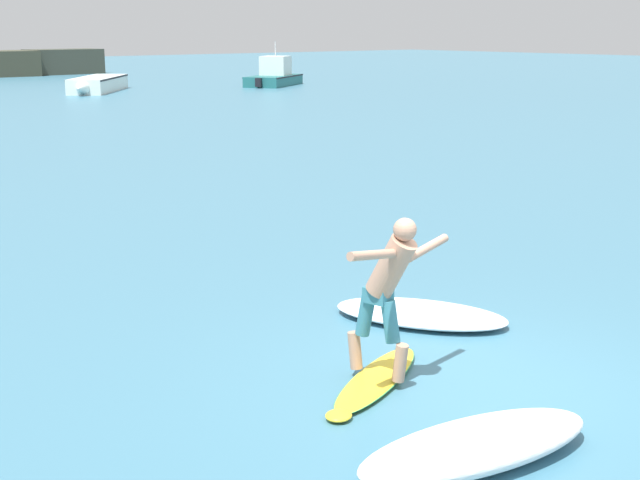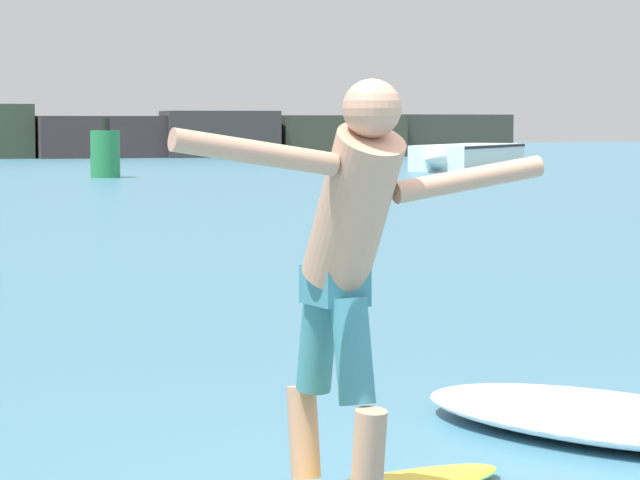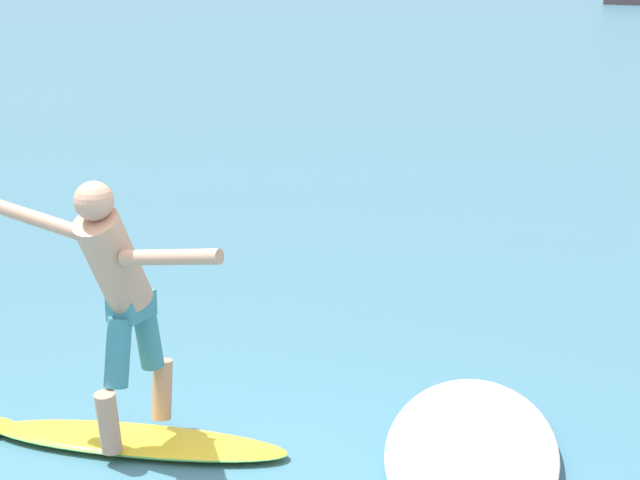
{
  "view_description": "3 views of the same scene",
  "coord_description": "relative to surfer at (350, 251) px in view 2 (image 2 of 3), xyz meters",
  "views": [
    {
      "loc": [
        -6.67,
        -5.65,
        3.59
      ],
      "look_at": [
        -0.35,
        2.02,
        1.21
      ],
      "focal_mm": 50.0,
      "sensor_mm": 36.0,
      "label": 1
    },
    {
      "loc": [
        -2.47,
        -5.28,
        1.62
      ],
      "look_at": [
        -0.38,
        2.03,
        1.02
      ],
      "focal_mm": 85.0,
      "sensor_mm": 36.0,
      "label": 2
    },
    {
      "loc": [
        4.02,
        -3.58,
        3.04
      ],
      "look_at": [
        -0.52,
        2.28,
        1.05
      ],
      "focal_mm": 60.0,
      "sensor_mm": 36.0,
      "label": 3
    }
  ],
  "objects": [
    {
      "name": "channel_marker_buoy",
      "position": [
        4.24,
        37.55,
        -0.4
      ],
      "size": [
        0.84,
        0.84,
        1.71
      ],
      "color": "#288447",
      "rests_on": "ground"
    },
    {
      "name": "surfer",
      "position": [
        0.0,
        0.0,
        0.0
      ],
      "size": [
        1.63,
        0.84,
        1.71
      ],
      "color": "tan",
      "rests_on": "surfboard"
    },
    {
      "name": "wave_foam_at_tail",
      "position": [
        1.76,
        1.24,
        -1.01
      ],
      "size": [
        2.0,
        2.44,
        0.18
      ],
      "color": "white",
      "rests_on": "ground"
    },
    {
      "name": "fishing_boat_near_jetty",
      "position": [
        16.88,
        41.53,
        -0.65
      ],
      "size": [
        5.9,
        6.58,
        0.83
      ],
      "color": "white",
      "rests_on": "ground"
    }
  ]
}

